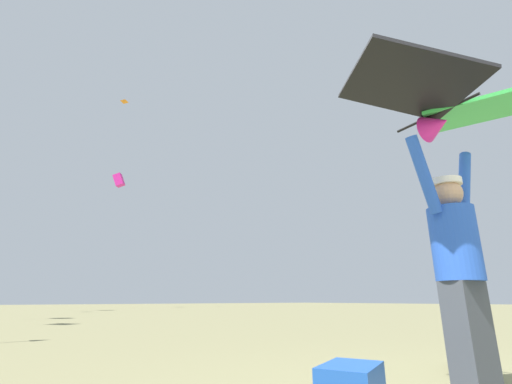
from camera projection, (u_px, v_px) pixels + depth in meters
The scene contains 5 objects.
kite_flyer_person at pixel (458, 265), 2.71m from camera, with size 0.81×0.39×1.92m.
held_stunt_kite at pixel (443, 104), 3.01m from camera, with size 2.01×1.18×0.42m.
distant_kite_orange_far_center at pixel (124, 101), 33.39m from camera, with size 0.65×0.66×0.13m.
distant_kite_magenta_high_left at pixel (119, 180), 32.07m from camera, with size 1.24×1.12×1.27m.
spare_kite_bag at pixel (468, 366), 3.35m from camera, with size 0.18×0.18×1.23m, color black.
Camera 1 is at (-2.77, -0.85, 0.69)m, focal length 25.26 mm.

